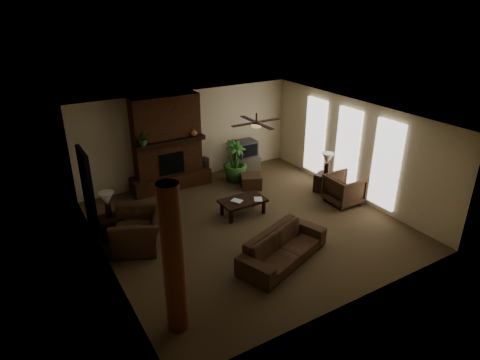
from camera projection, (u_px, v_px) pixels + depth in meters
room_shell at (248, 174)px, 10.06m from camera, size 7.00×7.00×7.00m
fireplace at (168, 151)px, 12.31m from camera, size 2.40×0.70×2.80m
windows at (347, 149)px, 11.85m from camera, size 0.08×3.65×2.35m
log_column at (173, 261)px, 6.80m from camera, size 0.36×0.36×2.80m
doorway at (88, 191)px, 10.01m from camera, size 0.10×1.00×2.10m
ceiling_fan at (256, 124)px, 10.02m from camera, size 1.35×1.35×0.37m
sofa at (283, 243)px, 9.04m from camera, size 2.39×1.41×0.90m
armchair_left at (138, 225)px, 9.52m from camera, size 1.29×1.52×1.13m
armchair_right at (345, 188)px, 11.57m from camera, size 0.86×0.92×0.92m
coffee_table at (243, 202)px, 10.99m from camera, size 1.20×0.70×0.43m
ottoman at (251, 181)px, 12.63m from camera, size 0.80×0.80×0.40m
tv_stand at (247, 163)px, 13.89m from camera, size 0.96×0.72×0.50m
tv at (246, 148)px, 13.66m from camera, size 0.66×0.54×0.52m
floor_vase at (204, 167)px, 13.07m from camera, size 0.34×0.34×0.77m
floor_plant at (235, 170)px, 13.00m from camera, size 1.14×1.48×0.73m
side_table_left at (111, 227)px, 9.97m from camera, size 0.50×0.50×0.55m
lamp_left at (107, 200)px, 9.68m from camera, size 0.36×0.36×0.65m
side_table_right at (325, 183)px, 12.33m from camera, size 0.66×0.66×0.55m
lamp_right at (328, 160)px, 12.06m from camera, size 0.39×0.39×0.65m
mantel_plant at (143, 140)px, 11.47m from camera, size 0.43×0.46×0.33m
mantel_vase at (194, 132)px, 12.26m from camera, size 0.22×0.23×0.22m
book_a at (235, 198)px, 10.74m from camera, size 0.20×0.13×0.29m
book_b at (254, 195)px, 10.91m from camera, size 0.20×0.12×0.29m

